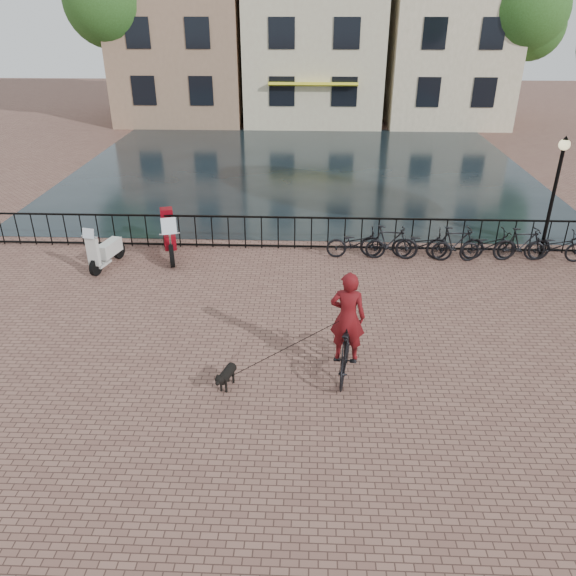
{
  "coord_description": "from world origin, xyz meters",
  "views": [
    {
      "loc": [
        0.44,
        -7.74,
        6.69
      ],
      "look_at": [
        0.0,
        3.0,
        1.2
      ],
      "focal_mm": 35.0,
      "sensor_mm": 36.0,
      "label": 1
    }
  ],
  "objects_px": {
    "lamp_post": "(557,178)",
    "scooter": "(105,243)",
    "motorcycle": "(169,231)",
    "cyclist": "(347,331)",
    "dog": "(227,376)"
  },
  "relations": [
    {
      "from": "motorcycle",
      "to": "scooter",
      "type": "relative_size",
      "value": 1.38
    },
    {
      "from": "cyclist",
      "to": "dog",
      "type": "bearing_deg",
      "value": 22.36
    },
    {
      "from": "cyclist",
      "to": "dog",
      "type": "distance_m",
      "value": 2.49
    },
    {
      "from": "lamp_post",
      "to": "motorcycle",
      "type": "bearing_deg",
      "value": -178.62
    },
    {
      "from": "lamp_post",
      "to": "scooter",
      "type": "bearing_deg",
      "value": -174.97
    },
    {
      "from": "lamp_post",
      "to": "dog",
      "type": "relative_size",
      "value": 4.55
    },
    {
      "from": "cyclist",
      "to": "lamp_post",
      "type": "bearing_deg",
      "value": -126.38
    },
    {
      "from": "dog",
      "to": "cyclist",
      "type": "bearing_deg",
      "value": 30.82
    },
    {
      "from": "dog",
      "to": "lamp_post",
      "type": "bearing_deg",
      "value": 55.39
    },
    {
      "from": "lamp_post",
      "to": "cyclist",
      "type": "height_order",
      "value": "lamp_post"
    },
    {
      "from": "lamp_post",
      "to": "motorcycle",
      "type": "height_order",
      "value": "lamp_post"
    },
    {
      "from": "lamp_post",
      "to": "cyclist",
      "type": "relative_size",
      "value": 1.32
    },
    {
      "from": "dog",
      "to": "motorcycle",
      "type": "relative_size",
      "value": 0.35
    },
    {
      "from": "lamp_post",
      "to": "motorcycle",
      "type": "xyz_separation_m",
      "value": [
        -10.84,
        -0.26,
        -1.62
      ]
    },
    {
      "from": "lamp_post",
      "to": "scooter",
      "type": "height_order",
      "value": "lamp_post"
    }
  ]
}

